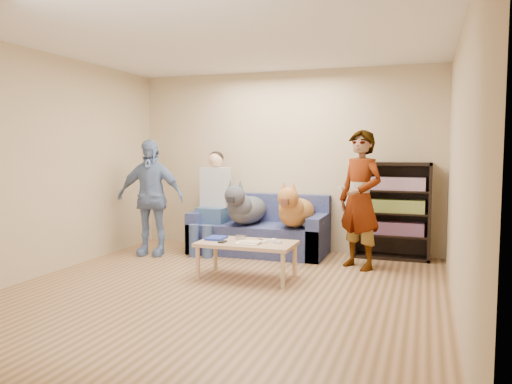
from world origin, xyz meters
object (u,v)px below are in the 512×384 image
at_px(sofa, 260,233).
at_px(bookshelf, 392,208).
at_px(camera_silver, 241,237).
at_px(notebook_blue, 216,238).
at_px(dog_tan, 295,210).
at_px(person_standing_right, 360,200).
at_px(person_seated, 213,198).
at_px(coffee_table, 247,246).
at_px(dog_gray, 245,208).
at_px(person_standing_left, 150,197).

relative_size(sofa, bookshelf, 1.46).
bearing_deg(camera_silver, sofa, 98.42).
xyz_separation_m(notebook_blue, dog_tan, (0.66, 1.14, 0.22)).
relative_size(person_standing_right, person_seated, 1.16).
xyz_separation_m(coffee_table, bookshelf, (1.49, 1.62, 0.31)).
height_order(person_seated, bookshelf, person_seated).
bearing_deg(dog_gray, person_standing_left, -160.87).
xyz_separation_m(dog_gray, bookshelf, (1.95, 0.42, 0.02)).
bearing_deg(camera_silver, person_standing_right, 31.64).
bearing_deg(coffee_table, bookshelf, 47.35).
height_order(person_seated, coffee_table, person_seated).
bearing_deg(coffee_table, person_standing_right, 38.09).
height_order(person_standing_left, camera_silver, person_standing_left).
bearing_deg(dog_tan, bookshelf, 19.44).
height_order(camera_silver, dog_tan, dog_tan).
bearing_deg(sofa, camera_silver, -81.58).
xyz_separation_m(sofa, dog_gray, (-0.15, -0.19, 0.38)).
bearing_deg(person_standing_left, person_seated, 24.55).
distance_m(camera_silver, coffee_table, 0.18).
bearing_deg(person_seated, dog_gray, -7.05).
bearing_deg(dog_gray, person_standing_right, -10.15).
bearing_deg(dog_tan, sofa, 160.51).
height_order(person_standing_left, dog_tan, person_standing_left).
relative_size(person_standing_left, dog_tan, 1.36).
xyz_separation_m(sofa, person_seated, (-0.67, -0.13, 0.49)).
bearing_deg(camera_silver, dog_tan, 70.35).
bearing_deg(bookshelf, coffee_table, -132.65).
distance_m(person_standing_right, dog_tan, 0.96).
height_order(person_standing_right, notebook_blue, person_standing_right).
xyz_separation_m(person_standing_left, bookshelf, (3.20, 0.86, -0.13)).
distance_m(person_seated, bookshelf, 2.50).
bearing_deg(dog_gray, dog_tan, -0.81).
bearing_deg(person_standing_right, dog_gray, -155.79).
distance_m(camera_silver, bookshelf, 2.21).
xyz_separation_m(camera_silver, sofa, (-0.19, 1.27, -0.16)).
height_order(person_seated, dog_tan, person_seated).
distance_m(person_standing_left, sofa, 1.62).
distance_m(person_seated, dog_tan, 1.25).
relative_size(person_seated, bookshelf, 1.13).
bearing_deg(sofa, notebook_blue, -93.96).
relative_size(person_standing_right, dog_tan, 1.45).
relative_size(person_standing_left, sofa, 0.85).
relative_size(camera_silver, dog_gray, 0.09).
bearing_deg(camera_silver, coffee_table, -45.00).
distance_m(sofa, dog_gray, 0.45).
distance_m(sofa, bookshelf, 1.86).
bearing_deg(notebook_blue, person_standing_left, 151.43).
relative_size(person_standing_left, camera_silver, 14.62).
xyz_separation_m(notebook_blue, sofa, (0.09, 1.34, -0.15)).
height_order(person_seated, dog_gray, person_seated).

